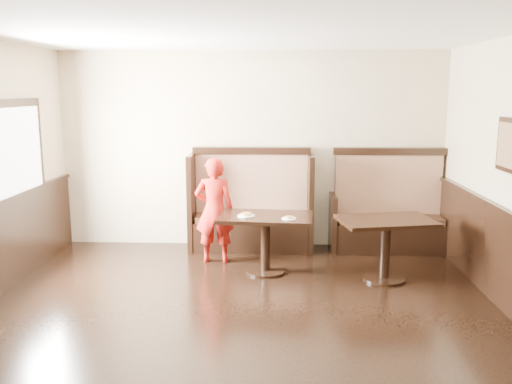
# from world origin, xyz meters

# --- Properties ---
(ground) EXTENTS (7.00, 7.00, 0.00)m
(ground) POSITION_xyz_m (0.00, 0.00, 0.00)
(ground) COLOR black
(ground) RESTS_ON ground
(room_shell) EXTENTS (7.00, 7.00, 7.00)m
(room_shell) POSITION_xyz_m (-0.30, 0.28, 0.67)
(room_shell) COLOR #C6B38F
(room_shell) RESTS_ON ground
(booth_main) EXTENTS (1.75, 0.72, 1.45)m
(booth_main) POSITION_xyz_m (0.00, 3.30, 0.53)
(booth_main) COLOR black
(booth_main) RESTS_ON ground
(booth_neighbor) EXTENTS (1.65, 0.72, 1.45)m
(booth_neighbor) POSITION_xyz_m (1.95, 3.29, 0.48)
(booth_neighbor) COLOR black
(booth_neighbor) RESTS_ON ground
(table_main) EXTENTS (1.20, 0.81, 0.73)m
(table_main) POSITION_xyz_m (0.23, 2.23, 0.56)
(table_main) COLOR black
(table_main) RESTS_ON ground
(table_neighbor) EXTENTS (1.19, 0.90, 0.75)m
(table_neighbor) POSITION_xyz_m (1.66, 2.01, 0.56)
(table_neighbor) COLOR black
(table_neighbor) RESTS_ON ground
(child) EXTENTS (0.52, 0.35, 1.40)m
(child) POSITION_xyz_m (-0.45, 2.63, 0.70)
(child) COLOR #B51A13
(child) RESTS_ON ground
(pizza_plate_left) EXTENTS (0.22, 0.22, 0.04)m
(pizza_plate_left) POSITION_xyz_m (-0.01, 2.18, 0.74)
(pizza_plate_left) COLOR white
(pizza_plate_left) RESTS_ON table_main
(pizza_plate_right) EXTENTS (0.18, 0.18, 0.03)m
(pizza_plate_right) POSITION_xyz_m (0.51, 2.06, 0.74)
(pizza_plate_right) COLOR white
(pizza_plate_right) RESTS_ON table_main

